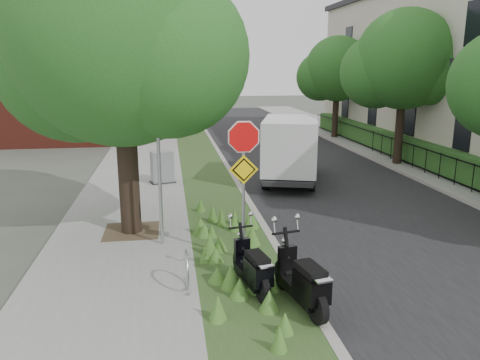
# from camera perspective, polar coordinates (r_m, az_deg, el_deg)

# --- Properties ---
(ground) EXTENTS (120.00, 120.00, 0.00)m
(ground) POSITION_cam_1_polar(r_m,az_deg,el_deg) (10.43, 8.70, -10.87)
(ground) COLOR #4C5147
(ground) RESTS_ON ground
(sidewalk_near) EXTENTS (3.50, 60.00, 0.12)m
(sidewalk_near) POSITION_cam_1_polar(r_m,az_deg,el_deg) (19.54, -12.31, 0.84)
(sidewalk_near) COLOR gray
(sidewalk_near) RESTS_ON ground
(verge) EXTENTS (2.00, 60.00, 0.12)m
(verge) POSITION_cam_1_polar(r_m,az_deg,el_deg) (19.55, -4.25, 1.13)
(verge) COLOR #2B4E21
(verge) RESTS_ON ground
(kerb_near) EXTENTS (0.20, 60.00, 0.13)m
(kerb_near) POSITION_cam_1_polar(r_m,az_deg,el_deg) (19.65, -1.34, 1.25)
(kerb_near) COLOR #9E9991
(kerb_near) RESTS_ON ground
(road) EXTENTS (7.00, 60.00, 0.01)m
(road) POSITION_cam_1_polar(r_m,az_deg,el_deg) (20.40, 8.46, 1.39)
(road) COLOR black
(road) RESTS_ON ground
(kerb_far) EXTENTS (0.20, 60.00, 0.13)m
(kerb_far) POSITION_cam_1_polar(r_m,az_deg,el_deg) (21.67, 17.35, 1.80)
(kerb_far) COLOR #9E9991
(kerb_far) RESTS_ON ground
(footpath_far) EXTENTS (3.20, 60.00, 0.12)m
(footpath_far) POSITION_cam_1_polar(r_m,az_deg,el_deg) (22.46, 21.26, 1.88)
(footpath_far) COLOR gray
(footpath_far) RESTS_ON ground
(street_tree_main) EXTENTS (6.21, 5.54, 7.66)m
(street_tree_main) POSITION_cam_1_polar(r_m,az_deg,el_deg) (11.95, -14.68, 15.64)
(street_tree_main) COLOR black
(street_tree_main) RESTS_ON ground
(bare_post) EXTENTS (0.08, 0.08, 4.00)m
(bare_post) POSITION_cam_1_polar(r_m,az_deg,el_deg) (11.05, -9.83, 2.07)
(bare_post) COLOR #A5A8AD
(bare_post) RESTS_ON ground
(bike_hoop) EXTENTS (0.06, 0.78, 0.77)m
(bike_hoop) POSITION_cam_1_polar(r_m,az_deg,el_deg) (9.26, -6.49, -10.73)
(bike_hoop) COLOR #A5A8AD
(bike_hoop) RESTS_ON ground
(sign_assembly) EXTENTS (0.94, 0.08, 3.22)m
(sign_assembly) POSITION_cam_1_polar(r_m,az_deg,el_deg) (9.94, 0.45, 2.18)
(sign_assembly) COLOR #A5A8AD
(sign_assembly) RESTS_ON ground
(fence_far) EXTENTS (0.04, 24.00, 1.00)m
(fence_far) POSITION_cam_1_polar(r_m,az_deg,el_deg) (21.87, 19.12, 3.39)
(fence_far) COLOR black
(fence_far) RESTS_ON ground
(hedge_far) EXTENTS (1.00, 24.00, 1.10)m
(hedge_far) POSITION_cam_1_polar(r_m,az_deg,el_deg) (22.21, 20.72, 3.40)
(hedge_far) COLOR #214C1B
(hedge_far) RESTS_ON footpath_far
(brick_building) EXTENTS (9.40, 10.40, 8.30)m
(brick_building) POSITION_cam_1_polar(r_m,az_deg,el_deg) (31.71, -21.17, 12.66)
(brick_building) COLOR maroon
(brick_building) RESTS_ON ground
(far_tree_b) EXTENTS (4.83, 4.31, 6.56)m
(far_tree_b) POSITION_cam_1_polar(r_m,az_deg,el_deg) (21.49, 19.21, 13.14)
(far_tree_b) COLOR black
(far_tree_b) RESTS_ON ground
(far_tree_c) EXTENTS (4.37, 3.89, 5.93)m
(far_tree_c) POSITION_cam_1_polar(r_m,az_deg,el_deg) (28.83, 11.65, 12.75)
(far_tree_c) COLOR black
(far_tree_c) RESTS_ON ground
(scooter_near) EXTENTS (0.64, 1.89, 0.91)m
(scooter_near) POSITION_cam_1_polar(r_m,az_deg,el_deg) (8.46, 7.92, -12.78)
(scooter_near) COLOR black
(scooter_near) RESTS_ON ground
(scooter_far) EXTENTS (0.58, 1.72, 0.82)m
(scooter_far) POSITION_cam_1_polar(r_m,az_deg,el_deg) (9.01, 1.74, -11.20)
(scooter_far) COLOR black
(scooter_far) RESTS_ON ground
(box_truck) EXTENTS (3.03, 4.95, 2.10)m
(box_truck) POSITION_cam_1_polar(r_m,az_deg,el_deg) (17.72, 6.17, 4.09)
(box_truck) COLOR #262628
(box_truck) RESTS_ON ground
(utility_cabinet) EXTENTS (1.00, 0.80, 1.17)m
(utility_cabinet) POSITION_cam_1_polar(r_m,az_deg,el_deg) (17.42, -9.46, 1.50)
(utility_cabinet) COLOR #262628
(utility_cabinet) RESTS_ON ground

